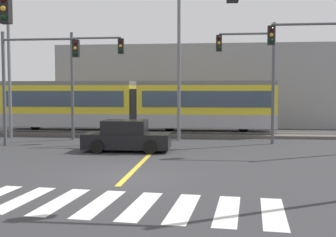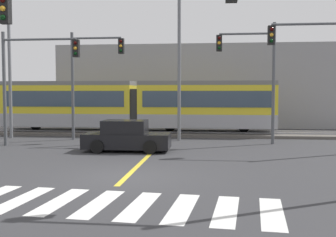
{
  "view_description": "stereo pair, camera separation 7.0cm",
  "coord_description": "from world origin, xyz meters",
  "px_view_note": "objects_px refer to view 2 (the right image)",
  "views": [
    {
      "loc": [
        2.93,
        -13.91,
        2.93
      ],
      "look_at": [
        0.72,
        6.47,
        1.6
      ],
      "focal_mm": 45.0,
      "sensor_mm": 36.0,
      "label": 1
    },
    {
      "loc": [
        3.0,
        -13.9,
        2.93
      ],
      "look_at": [
        0.72,
        6.47,
        1.6
      ],
      "focal_mm": 45.0,
      "sensor_mm": 36.0,
      "label": 2
    }
  ],
  "objects_px": {
    "traffic_light_near_right": "(318,36)",
    "sedan_crossing": "(127,137)",
    "traffic_light_far_left": "(89,69)",
    "light_rail_tram": "(137,104)",
    "traffic_light_far_right": "(255,67)",
    "traffic_light_mid_left": "(30,70)",
    "street_lamp_west": "(13,54)",
    "street_lamp_centre": "(183,53)",
    "traffic_light_mid_right": "(327,62)"
  },
  "relations": [
    {
      "from": "traffic_light_mid_left",
      "to": "street_lamp_west",
      "type": "relative_size",
      "value": 0.66
    },
    {
      "from": "light_rail_tram",
      "to": "street_lamp_west",
      "type": "height_order",
      "value": "street_lamp_west"
    },
    {
      "from": "light_rail_tram",
      "to": "street_lamp_centre",
      "type": "bearing_deg",
      "value": -44.9
    },
    {
      "from": "traffic_light_mid_right",
      "to": "traffic_light_far_right",
      "type": "bearing_deg",
      "value": 133.48
    },
    {
      "from": "traffic_light_near_right",
      "to": "street_lamp_centre",
      "type": "xyz_separation_m",
      "value": [
        -4.66,
        13.06,
        0.76
      ]
    },
    {
      "from": "sedan_crossing",
      "to": "traffic_light_mid_right",
      "type": "relative_size",
      "value": 0.65
    },
    {
      "from": "traffic_light_near_right",
      "to": "street_lamp_west",
      "type": "distance_m",
      "value": 20.22
    },
    {
      "from": "traffic_light_far_left",
      "to": "traffic_light_mid_left",
      "type": "bearing_deg",
      "value": -126.19
    },
    {
      "from": "traffic_light_mid_right",
      "to": "traffic_light_mid_left",
      "type": "relative_size",
      "value": 1.06
    },
    {
      "from": "traffic_light_mid_right",
      "to": "street_lamp_centre",
      "type": "relative_size",
      "value": 0.7
    },
    {
      "from": "street_lamp_west",
      "to": "street_lamp_centre",
      "type": "height_order",
      "value": "street_lamp_west"
    },
    {
      "from": "traffic_light_far_right",
      "to": "street_lamp_centre",
      "type": "distance_m",
      "value": 4.35
    },
    {
      "from": "traffic_light_far_right",
      "to": "traffic_light_mid_left",
      "type": "distance_m",
      "value": 12.21
    },
    {
      "from": "light_rail_tram",
      "to": "traffic_light_far_left",
      "type": "bearing_deg",
      "value": -120.72
    },
    {
      "from": "street_lamp_west",
      "to": "sedan_crossing",
      "type": "bearing_deg",
      "value": -31.24
    },
    {
      "from": "traffic_light_near_right",
      "to": "traffic_light_mid_left",
      "type": "bearing_deg",
      "value": 142.5
    },
    {
      "from": "traffic_light_mid_left",
      "to": "sedan_crossing",
      "type": "bearing_deg",
      "value": -13.85
    },
    {
      "from": "traffic_light_near_right",
      "to": "street_lamp_centre",
      "type": "distance_m",
      "value": 13.89
    },
    {
      "from": "light_rail_tram",
      "to": "traffic_light_far_right",
      "type": "bearing_deg",
      "value": -30.93
    },
    {
      "from": "traffic_light_mid_left",
      "to": "street_lamp_centre",
      "type": "distance_m",
      "value": 8.67
    },
    {
      "from": "traffic_light_far_right",
      "to": "traffic_light_far_left",
      "type": "bearing_deg",
      "value": 175.31
    },
    {
      "from": "traffic_light_far_right",
      "to": "street_lamp_west",
      "type": "relative_size",
      "value": 0.73
    },
    {
      "from": "traffic_light_far_left",
      "to": "street_lamp_centre",
      "type": "relative_size",
      "value": 0.7
    },
    {
      "from": "traffic_light_far_left",
      "to": "street_lamp_centre",
      "type": "distance_m",
      "value": 5.68
    },
    {
      "from": "traffic_light_far_left",
      "to": "street_lamp_west",
      "type": "xyz_separation_m",
      "value": [
        -5.01,
        0.51,
        0.98
      ]
    },
    {
      "from": "sedan_crossing",
      "to": "street_lamp_centre",
      "type": "distance_m",
      "value": 6.99
    },
    {
      "from": "light_rail_tram",
      "to": "street_lamp_centre",
      "type": "relative_size",
      "value": 2.02
    },
    {
      "from": "sedan_crossing",
      "to": "traffic_light_near_right",
      "type": "height_order",
      "value": "traffic_light_near_right"
    },
    {
      "from": "traffic_light_mid_right",
      "to": "street_lamp_west",
      "type": "bearing_deg",
      "value": 165.76
    },
    {
      "from": "traffic_light_far_left",
      "to": "light_rail_tram",
      "type": "bearing_deg",
      "value": 59.28
    },
    {
      "from": "traffic_light_mid_right",
      "to": "light_rail_tram",
      "type": "bearing_deg",
      "value": 143.86
    },
    {
      "from": "traffic_light_mid_left",
      "to": "traffic_light_near_right",
      "type": "height_order",
      "value": "traffic_light_near_right"
    },
    {
      "from": "traffic_light_near_right",
      "to": "street_lamp_west",
      "type": "xyz_separation_m",
      "value": [
        -15.25,
        13.25,
        0.79
      ]
    },
    {
      "from": "traffic_light_far_right",
      "to": "street_lamp_west",
      "type": "distance_m",
      "value": 14.8
    },
    {
      "from": "traffic_light_mid_right",
      "to": "street_lamp_west",
      "type": "distance_m",
      "value": 18.33
    },
    {
      "from": "traffic_light_mid_right",
      "to": "traffic_light_near_right",
      "type": "height_order",
      "value": "traffic_light_near_right"
    },
    {
      "from": "traffic_light_near_right",
      "to": "sedan_crossing",
      "type": "bearing_deg",
      "value": 130.4
    },
    {
      "from": "sedan_crossing",
      "to": "traffic_light_near_right",
      "type": "bearing_deg",
      "value": -49.6
    },
    {
      "from": "sedan_crossing",
      "to": "traffic_light_near_right",
      "type": "xyz_separation_m",
      "value": [
        7.03,
        -8.26,
        3.73
      ]
    },
    {
      "from": "traffic_light_far_right",
      "to": "traffic_light_mid_left",
      "type": "height_order",
      "value": "traffic_light_far_right"
    },
    {
      "from": "traffic_light_far_right",
      "to": "street_lamp_west",
      "type": "xyz_separation_m",
      "value": [
        -14.71,
        1.31,
        0.92
      ]
    },
    {
      "from": "traffic_light_far_left",
      "to": "traffic_light_near_right",
      "type": "distance_m",
      "value": 16.35
    },
    {
      "from": "sedan_crossing",
      "to": "traffic_light_mid_left",
      "type": "height_order",
      "value": "traffic_light_mid_left"
    },
    {
      "from": "traffic_light_near_right",
      "to": "street_lamp_west",
      "type": "height_order",
      "value": "street_lamp_west"
    },
    {
      "from": "traffic_light_mid_left",
      "to": "traffic_light_far_left",
      "type": "height_order",
      "value": "traffic_light_far_left"
    },
    {
      "from": "traffic_light_mid_left",
      "to": "light_rail_tram",
      "type": "bearing_deg",
      "value": 56.69
    },
    {
      "from": "sedan_crossing",
      "to": "street_lamp_centre",
      "type": "xyz_separation_m",
      "value": [
        2.37,
        4.8,
        4.49
      ]
    },
    {
      "from": "sedan_crossing",
      "to": "street_lamp_west",
      "type": "xyz_separation_m",
      "value": [
        -8.22,
        4.99,
        4.52
      ]
    },
    {
      "from": "light_rail_tram",
      "to": "traffic_light_near_right",
      "type": "relative_size",
      "value": 2.75
    },
    {
      "from": "traffic_light_mid_left",
      "to": "street_lamp_centre",
      "type": "height_order",
      "value": "street_lamp_centre"
    }
  ]
}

